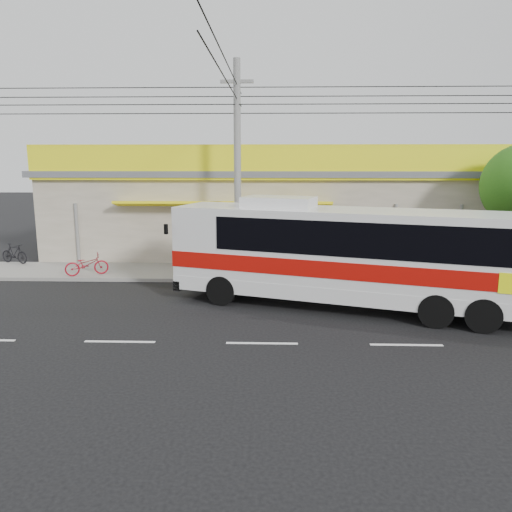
{
  "coord_description": "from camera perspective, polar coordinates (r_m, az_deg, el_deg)",
  "views": [
    {
      "loc": [
        0.24,
        -15.67,
        5.06
      ],
      "look_at": [
        -0.3,
        2.0,
        1.61
      ],
      "focal_mm": 35.0,
      "sensor_mm": 36.0,
      "label": 1
    }
  ],
  "objects": [
    {
      "name": "utility_pole",
      "position": [
        21.25,
        -2.19,
        17.5
      ],
      "size": [
        34.0,
        14.0,
        9.03
      ],
      "color": "slate",
      "rests_on": "ground"
    },
    {
      "name": "sidewalk",
      "position": [
        22.23,
        1.11,
        -1.9
      ],
      "size": [
        30.0,
        3.2,
        0.15
      ],
      "primitive_type": "cube",
      "color": "gray",
      "rests_on": "ground"
    },
    {
      "name": "motorbike_dark",
      "position": [
        26.41,
        -25.9,
        0.27
      ],
      "size": [
        1.65,
        0.98,
        0.96
      ],
      "primitive_type": "imported",
      "rotation": [
        0.0,
        0.0,
        1.21
      ],
      "color": "black",
      "rests_on": "sidewalk"
    },
    {
      "name": "motorbike_red",
      "position": [
        22.53,
        -18.78,
        -0.91
      ],
      "size": [
        1.89,
        1.29,
        0.94
      ],
      "primitive_type": "imported",
      "rotation": [
        0.0,
        0.0,
        1.99
      ],
      "color": "maroon",
      "rests_on": "sidewalk"
    },
    {
      "name": "ground",
      "position": [
        16.47,
        0.85,
        -6.84
      ],
      "size": [
        120.0,
        120.0,
        0.0
      ],
      "primitive_type": "plane",
      "color": "black",
      "rests_on": "ground"
    },
    {
      "name": "lane_markings",
      "position": [
        14.11,
        0.68,
        -9.96
      ],
      "size": [
        50.0,
        0.12,
        0.01
      ],
      "primitive_type": null,
      "color": "silver",
      "rests_on": "ground"
    },
    {
      "name": "coach_bus",
      "position": [
        17.11,
        11.35,
        0.57
      ],
      "size": [
        12.4,
        6.22,
        3.76
      ],
      "rotation": [
        0.0,
        0.0,
        -0.31
      ],
      "color": "silver",
      "rests_on": "ground"
    },
    {
      "name": "storefront_building",
      "position": [
        27.35,
        1.25,
        5.26
      ],
      "size": [
        22.6,
        9.2,
        5.7
      ],
      "color": "gray",
      "rests_on": "ground"
    }
  ]
}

